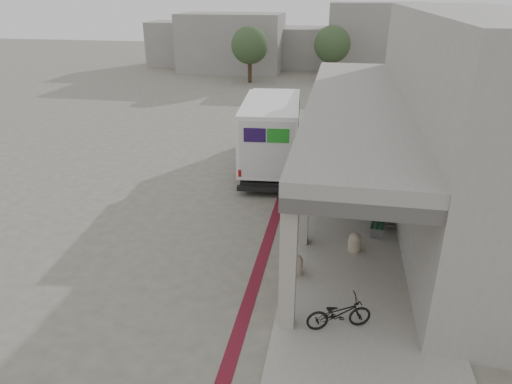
% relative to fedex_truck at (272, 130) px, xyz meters
% --- Properties ---
extents(ground, '(120.00, 120.00, 0.00)m').
position_rel_fedex_truck_xyz_m(ground, '(-0.05, -7.58, -1.72)').
color(ground, '#666157').
rests_on(ground, ground).
extents(bike_lane_stripe, '(0.35, 40.00, 0.01)m').
position_rel_fedex_truck_xyz_m(bike_lane_stripe, '(0.95, -5.58, -1.71)').
color(bike_lane_stripe, maroon).
rests_on(bike_lane_stripe, ground).
extents(sidewalk, '(4.40, 28.00, 0.12)m').
position_rel_fedex_truck_xyz_m(sidewalk, '(3.95, -7.58, -1.66)').
color(sidewalk, gray).
rests_on(sidewalk, ground).
extents(transit_building, '(7.60, 17.00, 7.00)m').
position_rel_fedex_truck_xyz_m(transit_building, '(6.78, -3.08, 1.69)').
color(transit_building, gray).
rests_on(transit_building, ground).
extents(distant_backdrop, '(28.00, 10.00, 6.50)m').
position_rel_fedex_truck_xyz_m(distant_backdrop, '(-2.90, 28.30, 0.99)').
color(distant_backdrop, gray).
rests_on(distant_backdrop, ground).
extents(tree_left, '(3.20, 3.20, 4.80)m').
position_rel_fedex_truck_xyz_m(tree_left, '(-5.05, 20.42, 1.47)').
color(tree_left, '#38281C').
rests_on(tree_left, ground).
extents(tree_mid, '(3.20, 3.20, 4.80)m').
position_rel_fedex_truck_xyz_m(tree_mid, '(1.95, 22.42, 1.47)').
color(tree_mid, '#38281C').
rests_on(tree_mid, ground).
extents(tree_right, '(3.20, 3.20, 4.80)m').
position_rel_fedex_truck_xyz_m(tree_right, '(9.95, 21.42, 1.47)').
color(tree_right, '#38281C').
rests_on(tree_right, ground).
extents(fedex_truck, '(2.96, 7.72, 3.22)m').
position_rel_fedex_truck_xyz_m(fedex_truck, '(0.00, 0.00, 0.00)').
color(fedex_truck, black).
rests_on(fedex_truck, ground).
extents(bench, '(0.71, 1.96, 0.45)m').
position_rel_fedex_truck_xyz_m(bench, '(4.56, -5.64, -1.27)').
color(bench, slate).
rests_on(bench, sidewalk).
extents(bollard_near, '(0.40, 0.40, 0.60)m').
position_rel_fedex_truck_xyz_m(bollard_near, '(3.72, -7.31, -1.30)').
color(bollard_near, tan).
rests_on(bollard_near, sidewalk).
extents(bollard_far, '(0.40, 0.40, 0.60)m').
position_rel_fedex_truck_xyz_m(bollard_far, '(2.05, -8.91, -1.29)').
color(bollard_far, gray).
rests_on(bollard_far, sidewalk).
extents(utility_cabinet, '(0.46, 0.60, 0.97)m').
position_rel_fedex_truck_xyz_m(utility_cabinet, '(4.95, -3.70, -1.11)').
color(utility_cabinet, slate).
rests_on(utility_cabinet, sidewalk).
extents(bicycle_black, '(1.68, 1.05, 0.83)m').
position_rel_fedex_truck_xyz_m(bicycle_black, '(3.29, -11.01, -1.18)').
color(bicycle_black, black).
rests_on(bicycle_black, sidewalk).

